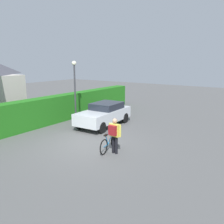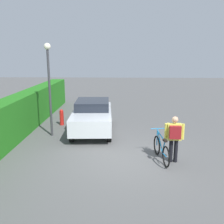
# 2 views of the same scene
# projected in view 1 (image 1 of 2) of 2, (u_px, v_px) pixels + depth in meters

# --- Properties ---
(ground_plane) EXTENTS (60.00, 60.00, 0.00)m
(ground_plane) POSITION_uv_depth(u_px,v_px,m) (91.00, 145.00, 11.36)
(ground_plane) COLOR #555555
(hedge_row) EXTENTS (20.38, 0.90, 1.73)m
(hedge_row) POSITION_uv_depth(u_px,v_px,m) (28.00, 115.00, 13.86)
(hedge_row) COLOR #216E1A
(hedge_row) RESTS_ON ground
(parked_car_near) EXTENTS (4.03, 1.93, 1.42)m
(parked_car_near) POSITION_uv_depth(u_px,v_px,m) (104.00, 114.00, 14.64)
(parked_car_near) COLOR silver
(parked_car_near) RESTS_ON ground
(bicycle) EXTENTS (1.72, 0.50, 0.98)m
(bicycle) POSITION_uv_depth(u_px,v_px,m) (109.00, 142.00, 10.63)
(bicycle) COLOR black
(bicycle) RESTS_ON ground
(person_rider) EXTENTS (0.36, 0.64, 1.57)m
(person_rider) POSITION_uv_depth(u_px,v_px,m) (114.00, 133.00, 10.17)
(person_rider) COLOR black
(person_rider) RESTS_ON ground
(street_lamp) EXTENTS (0.28, 0.28, 3.98)m
(street_lamp) POSITION_uv_depth(u_px,v_px,m) (75.00, 84.00, 14.64)
(street_lamp) COLOR #38383D
(street_lamp) RESTS_ON ground
(fire_hydrant) EXTENTS (0.20, 0.20, 0.81)m
(fire_hydrant) POSITION_uv_depth(u_px,v_px,m) (93.00, 113.00, 16.46)
(fire_hydrant) COLOR red
(fire_hydrant) RESTS_ON ground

